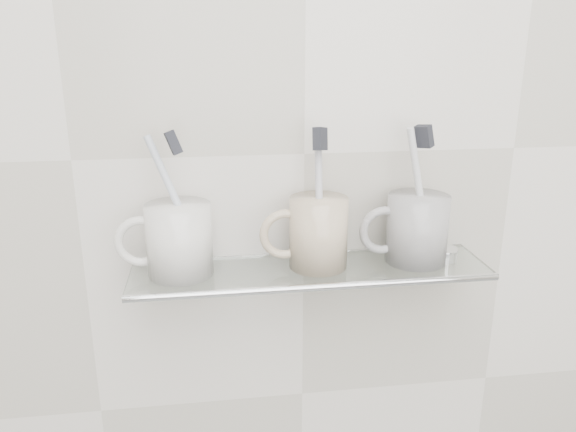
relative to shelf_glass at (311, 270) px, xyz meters
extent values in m
plane|color=silver|center=(0.00, 0.06, 0.15)|extent=(2.50, 0.00, 2.50)
cube|color=silver|center=(0.00, 0.00, 0.00)|extent=(0.50, 0.12, 0.01)
cylinder|color=silver|center=(0.00, -0.06, 0.00)|extent=(0.50, 0.01, 0.01)
cylinder|color=silver|center=(-0.21, 0.05, -0.01)|extent=(0.02, 0.03, 0.02)
cylinder|color=silver|center=(0.21, 0.05, -0.01)|extent=(0.02, 0.03, 0.02)
cylinder|color=white|center=(-0.18, 0.00, 0.05)|extent=(0.09, 0.09, 0.10)
torus|color=white|center=(-0.23, 0.00, 0.05)|extent=(0.07, 0.01, 0.07)
cylinder|color=silver|center=(-0.18, 0.00, 0.10)|extent=(0.08, 0.03, 0.18)
cube|color=#212329|center=(-0.18, 0.00, 0.19)|extent=(0.03, 0.03, 0.04)
cylinder|color=beige|center=(0.01, 0.00, 0.05)|extent=(0.09, 0.09, 0.10)
torus|color=beige|center=(-0.04, 0.00, 0.05)|extent=(0.07, 0.01, 0.07)
cylinder|color=#B2B0BC|center=(0.01, 0.00, 0.10)|extent=(0.02, 0.05, 0.19)
cube|color=#212329|center=(0.01, 0.00, 0.19)|extent=(0.02, 0.03, 0.03)
cylinder|color=white|center=(0.15, 0.00, 0.05)|extent=(0.09, 0.09, 0.10)
torus|color=white|center=(0.10, 0.00, 0.05)|extent=(0.07, 0.01, 0.07)
cylinder|color=white|center=(0.15, 0.00, 0.10)|extent=(0.06, 0.02, 0.19)
cube|color=#212329|center=(0.15, 0.00, 0.19)|extent=(0.03, 0.03, 0.03)
cylinder|color=silver|center=(0.20, 0.00, 0.01)|extent=(0.04, 0.04, 0.02)
camera|label=1|loc=(-0.13, -0.72, 0.31)|focal=35.00mm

